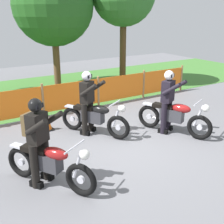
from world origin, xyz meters
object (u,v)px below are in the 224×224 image
rider_lead (168,99)px  rider_trailing (38,137)px  motorcycle_trailing (49,164)px  rider_third (88,100)px  traffic_cone (47,121)px  motorcycle_lead (174,116)px  motorcycle_third (95,118)px

rider_lead → rider_trailing: 3.77m
motorcycle_trailing → rider_lead: bearing=71.2°
rider_third → traffic_cone: (-0.88, 0.80, -0.66)m
motorcycle_lead → traffic_cone: (-2.80, 2.03, -0.22)m
motorcycle_lead → traffic_cone: 3.46m
motorcycle_third → rider_trailing: (-1.98, -1.47, 0.48)m
motorcycle_third → rider_lead: rider_lead is taller
motorcycle_trailing → motorcycle_third: bearing=100.5°
motorcycle_trailing → rider_lead: 3.72m
motorcycle_third → rider_lead: (1.73, -0.87, 0.45)m
motorcycle_trailing → rider_trailing: (-0.12, 0.19, 0.49)m
motorcycle_trailing → rider_third: size_ratio=1.06×
motorcycle_lead → motorcycle_third: (-1.82, 1.06, -0.01)m
rider_lead → rider_trailing: (-3.72, -0.60, 0.03)m
motorcycle_trailing → rider_lead: size_ratio=1.06×
motorcycle_trailing → motorcycle_lead: bearing=68.1°
rider_third → motorcycle_third: bearing=0.6°
traffic_cone → motorcycle_trailing: bearing=-108.7°
rider_trailing → motorcycle_third: bearing=95.4°
rider_lead → rider_third: same height
motorcycle_lead → rider_third: 2.32m
motorcycle_trailing → rider_trailing: rider_trailing is taller
motorcycle_third → rider_third: 0.49m
rider_third → motorcycle_lead: bearing=26.5°
motorcycle_lead → motorcycle_trailing: motorcycle_lead is taller
motorcycle_trailing → rider_lead: rider_lead is taller
motorcycle_third → rider_third: size_ratio=1.07×
motorcycle_trailing → motorcycle_third: (1.87, 1.66, 0.01)m
traffic_cone → rider_trailing: bearing=-112.4°
motorcycle_third → rider_lead: size_ratio=1.07×
rider_lead → traffic_cone: rider_lead is taller
motorcycle_third → rider_third: bearing=-179.4°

